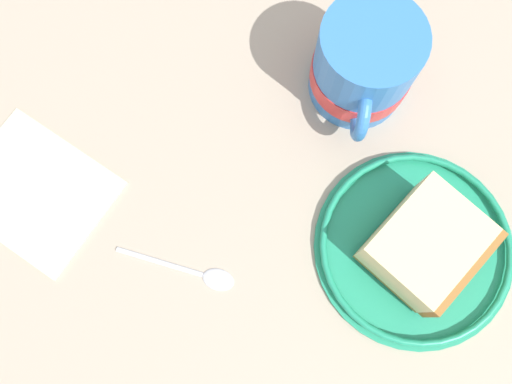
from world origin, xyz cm
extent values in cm
cube|color=tan|center=(0.00, 0.00, -1.46)|extent=(153.25, 153.25, 2.92)
cylinder|color=#1E8C66|center=(-11.33, 5.50, 0.43)|extent=(18.62, 18.62, 0.87)
torus|color=#1E8C66|center=(-11.33, 5.50, 1.18)|extent=(17.75, 17.75, 0.63)
cube|color=#9E662D|center=(-11.33, 5.50, 1.17)|extent=(10.73, 9.46, 0.60)
cube|color=beige|center=(-11.33, 5.50, 3.80)|extent=(10.73, 9.46, 4.67)
cube|color=#9E662D|center=(-12.33, 9.38, 3.80)|extent=(9.04, 2.86, 4.67)
cylinder|color=#3372BF|center=(-16.18, -10.87, 4.95)|extent=(9.34, 9.34, 9.91)
cylinder|color=red|center=(-16.18, -10.87, 3.22)|extent=(9.53, 9.53, 2.43)
cylinder|color=black|center=(-16.18, -10.87, 8.24)|extent=(8.22, 8.22, 0.40)
torus|color=#3372BF|center=(-13.23, -7.24, 4.95)|extent=(4.39, 5.03, 5.53)
ellipsoid|color=silver|center=(5.53, -1.91, 0.40)|extent=(3.47, 3.58, 0.80)
cylinder|color=silver|center=(9.27, -6.25, 0.25)|extent=(5.90, 6.72, 0.50)
cube|color=beige|center=(15.87, -18.46, 0.30)|extent=(15.75, 17.03, 0.60)
camera|label=1|loc=(4.46, 2.88, 50.71)|focal=38.12mm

